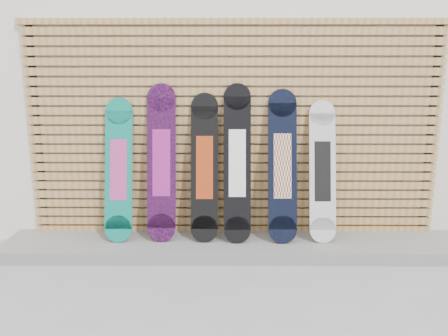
{
  "coord_description": "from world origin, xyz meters",
  "views": [
    {
      "loc": [
        -0.23,
        -3.48,
        1.72
      ],
      "look_at": [
        -0.25,
        0.75,
        0.85
      ],
      "focal_mm": 35.0,
      "sensor_mm": 36.0,
      "label": 1
    }
  ],
  "objects_px": {
    "snowboard_0": "(119,170)",
    "snowboard_3": "(237,163)",
    "snowboard_4": "(282,166)",
    "snowboard_1": "(161,163)",
    "snowboard_5": "(322,171)",
    "snowboard_2": "(205,167)"
  },
  "relations": [
    {
      "from": "snowboard_0",
      "to": "snowboard_3",
      "type": "bearing_deg",
      "value": -0.42
    },
    {
      "from": "snowboard_1",
      "to": "snowboard_3",
      "type": "height_order",
      "value": "same"
    },
    {
      "from": "snowboard_1",
      "to": "snowboard_5",
      "type": "height_order",
      "value": "snowboard_1"
    },
    {
      "from": "snowboard_0",
      "to": "snowboard_4",
      "type": "relative_size",
      "value": 0.94
    },
    {
      "from": "snowboard_2",
      "to": "snowboard_3",
      "type": "distance_m",
      "value": 0.33
    },
    {
      "from": "snowboard_1",
      "to": "snowboard_5",
      "type": "xyz_separation_m",
      "value": [
        1.6,
        -0.01,
        -0.08
      ]
    },
    {
      "from": "snowboard_4",
      "to": "snowboard_3",
      "type": "bearing_deg",
      "value": 179.59
    },
    {
      "from": "snowboard_2",
      "to": "snowboard_5",
      "type": "distance_m",
      "value": 1.17
    },
    {
      "from": "snowboard_0",
      "to": "snowboard_3",
      "type": "height_order",
      "value": "snowboard_3"
    },
    {
      "from": "snowboard_0",
      "to": "snowboard_5",
      "type": "height_order",
      "value": "snowboard_0"
    },
    {
      "from": "snowboard_2",
      "to": "snowboard_4",
      "type": "bearing_deg",
      "value": -1.13
    },
    {
      "from": "snowboard_3",
      "to": "snowboard_5",
      "type": "xyz_separation_m",
      "value": [
        0.85,
        0.01,
        -0.08
      ]
    },
    {
      "from": "snowboard_1",
      "to": "snowboard_2",
      "type": "bearing_deg",
      "value": -0.64
    },
    {
      "from": "snowboard_3",
      "to": "snowboard_4",
      "type": "distance_m",
      "value": 0.45
    },
    {
      "from": "snowboard_1",
      "to": "snowboard_3",
      "type": "distance_m",
      "value": 0.75
    },
    {
      "from": "snowboard_0",
      "to": "snowboard_3",
      "type": "xyz_separation_m",
      "value": [
        1.18,
        -0.01,
        0.07
      ]
    },
    {
      "from": "snowboard_0",
      "to": "snowboard_4",
      "type": "height_order",
      "value": "snowboard_4"
    },
    {
      "from": "snowboard_2",
      "to": "snowboard_5",
      "type": "height_order",
      "value": "snowboard_2"
    },
    {
      "from": "snowboard_0",
      "to": "snowboard_3",
      "type": "relative_size",
      "value": 0.91
    },
    {
      "from": "snowboard_0",
      "to": "snowboard_1",
      "type": "relative_size",
      "value": 0.91
    },
    {
      "from": "snowboard_1",
      "to": "snowboard_5",
      "type": "relative_size",
      "value": 1.12
    },
    {
      "from": "snowboard_3",
      "to": "snowboard_4",
      "type": "xyz_separation_m",
      "value": [
        0.45,
        -0.0,
        -0.03
      ]
    }
  ]
}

